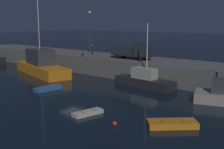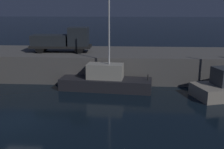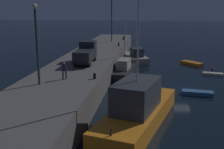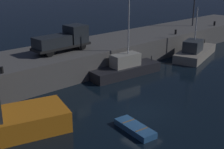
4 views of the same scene
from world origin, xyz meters
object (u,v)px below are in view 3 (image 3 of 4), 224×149
(dinghy_red_small, at_px, (198,93))
(fishing_trawler_red, at_px, (138,109))
(dinghy_orange_near, at_px, (213,74))
(bollard_central, at_px, (119,44))
(utility_truck, at_px, (86,53))
(bollard_west, at_px, (123,38))
(fishing_boat_orange, at_px, (135,56))
(lamp_post_east, at_px, (112,16))
(rowboat_white_mid, at_px, (192,63))
(fishing_boat_blue, at_px, (124,70))
(mooring_buoy_near, at_px, (213,69))
(lamp_post_west, at_px, (37,38))
(bollard_east, at_px, (95,76))
(dockworker, at_px, (64,70))

(dinghy_red_small, bearing_deg, fishing_trawler_red, 145.91)
(dinghy_orange_near, height_order, bollard_central, bollard_central)
(utility_truck, xyz_separation_m, bollard_west, (25.11, -2.23, -0.89))
(utility_truck, bearing_deg, fishing_boat_orange, -18.13)
(fishing_trawler_red, relative_size, lamp_post_east, 1.51)
(bollard_central, bearing_deg, rowboat_white_mid, -98.82)
(fishing_trawler_red, distance_m, dinghy_orange_near, 20.97)
(fishing_boat_orange, bearing_deg, dinghy_orange_near, -129.22)
(dinghy_orange_near, distance_m, utility_truck, 18.14)
(rowboat_white_mid, bearing_deg, utility_truck, 133.04)
(fishing_boat_blue, bearing_deg, dinghy_red_small, -131.43)
(dinghy_orange_near, height_order, mooring_buoy_near, dinghy_orange_near)
(lamp_post_west, bearing_deg, bollard_west, -6.75)
(dinghy_red_small, bearing_deg, bollard_central, 29.83)
(bollard_central, bearing_deg, utility_truck, 171.57)
(fishing_boat_blue, height_order, bollard_east, fishing_boat_blue)
(utility_truck, bearing_deg, bollard_west, -5.07)
(lamp_post_west, xyz_separation_m, bollard_east, (2.57, -4.50, -3.87))
(bollard_west, relative_size, bollard_east, 1.21)
(fishing_boat_orange, distance_m, mooring_buoy_near, 13.31)
(dinghy_red_small, xyz_separation_m, bollard_east, (-4.51, 10.41, 2.62))
(fishing_trawler_red, xyz_separation_m, fishing_boat_blue, (16.63, 2.68, -0.56))
(dockworker, bearing_deg, rowboat_white_mid, -34.34)
(fishing_boat_blue, relative_size, dinghy_red_small, 2.41)
(fishing_boat_blue, height_order, lamp_post_east, lamp_post_east)
(fishing_trawler_red, height_order, fishing_boat_blue, fishing_trawler_red)
(fishing_boat_orange, bearing_deg, lamp_post_west, 164.66)
(fishing_boat_blue, height_order, bollard_west, fishing_boat_blue)
(lamp_post_west, bearing_deg, bollard_central, -9.39)
(dockworker, relative_size, bollard_central, 2.75)
(dinghy_red_small, bearing_deg, dockworker, 110.73)
(fishing_boat_blue, distance_m, rowboat_white_mid, 13.72)
(fishing_trawler_red, relative_size, utility_truck, 2.10)
(rowboat_white_mid, height_order, bollard_central, bollard_central)
(dockworker, xyz_separation_m, bollard_east, (0.49, -2.81, -0.67))
(fishing_boat_blue, xyz_separation_m, lamp_post_west, (-14.78, 6.19, 5.90))
(dinghy_red_small, distance_m, lamp_post_west, 17.74)
(fishing_boat_blue, bearing_deg, dockworker, 160.50)
(dockworker, height_order, bollard_central, dockworker)
(lamp_post_east, distance_m, dockworker, 30.93)
(lamp_post_west, bearing_deg, rowboat_white_mid, -34.80)
(fishing_boat_blue, distance_m, dockworker, 13.74)
(dinghy_orange_near, xyz_separation_m, mooring_buoy_near, (3.47, -0.66, 0.02))
(fishing_boat_blue, height_order, dockworker, fishing_boat_blue)
(fishing_trawler_red, relative_size, fishing_boat_blue, 1.59)
(fishing_boat_orange, bearing_deg, utility_truck, 161.87)
(dinghy_orange_near, bearing_deg, fishing_trawler_red, 152.78)
(fishing_boat_blue, xyz_separation_m, rowboat_white_mid, (9.00, -10.33, -0.57))
(lamp_post_west, height_order, utility_truck, lamp_post_west)
(fishing_boat_orange, bearing_deg, fishing_boat_blue, 175.22)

